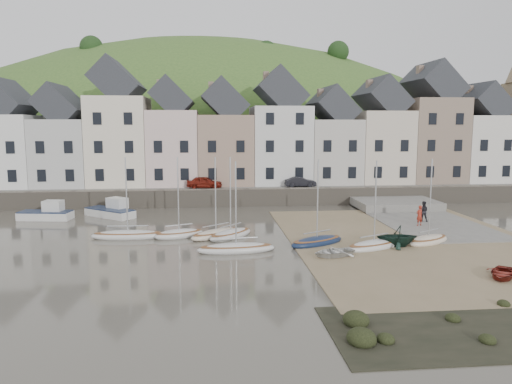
{
  "coord_description": "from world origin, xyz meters",
  "views": [
    {
      "loc": [
        -3.83,
        -33.49,
        8.55
      ],
      "look_at": [
        0.0,
        6.0,
        3.0
      ],
      "focal_mm": 34.3,
      "sensor_mm": 36.0,
      "label": 1
    }
  ],
  "objects": [
    {
      "name": "motorboat_0",
      "position": [
        -18.38,
        11.42,
        0.58
      ],
      "size": [
        4.84,
        2.41,
        1.7
      ],
      "color": "silver",
      "rests_on": "ground"
    },
    {
      "name": "townhouse_terrace",
      "position": [
        1.76,
        24.0,
        7.32
      ],
      "size": [
        61.05,
        8.0,
        13.93
      ],
      "color": "silver",
      "rests_on": "quay_land"
    },
    {
      "name": "rowboat_green",
      "position": [
        9.16,
        -1.34,
        0.8
      ],
      "size": [
        2.94,
        2.57,
        1.48
      ],
      "primitive_type": "imported",
      "rotation": [
        0.0,
        0.0,
        -1.62
      ],
      "color": "black",
      "rests_on": "beach"
    },
    {
      "name": "rowboat_white",
      "position": [
        4.1,
        -3.43,
        0.35
      ],
      "size": [
        3.27,
        2.75,
        0.58
      ],
      "primitive_type": "imported",
      "rotation": [
        0.0,
        0.0,
        -1.26
      ],
      "color": "silver",
      "rests_on": "beach"
    },
    {
      "name": "quay_street",
      "position": [
        0.0,
        20.5,
        1.55
      ],
      "size": [
        70.0,
        7.0,
        0.1
      ],
      "primitive_type": "cube",
      "color": "slate",
      "rests_on": "quay_land"
    },
    {
      "name": "sailboat_1",
      "position": [
        -6.15,
        3.21,
        0.27
      ],
      "size": [
        4.14,
        2.82,
        6.32
      ],
      "color": "silver",
      "rests_on": "ground"
    },
    {
      "name": "ground",
      "position": [
        0.0,
        0.0,
        0.0
      ],
      "size": [
        160.0,
        160.0,
        0.0
      ],
      "primitive_type": "plane",
      "color": "#4D473D",
      "rests_on": "ground"
    },
    {
      "name": "motorboat_2",
      "position": [
        -12.87,
        12.27,
        0.58
      ],
      "size": [
        5.09,
        4.59,
        1.7
      ],
      "color": "silver",
      "rests_on": "ground"
    },
    {
      "name": "sailboat_4",
      "position": [
        -2.08,
        -1.51,
        0.26
      ],
      "size": [
        5.4,
        1.91,
        6.32
      ],
      "color": "silver",
      "rests_on": "ground"
    },
    {
      "name": "sailboat_0",
      "position": [
        -9.96,
        3.23,
        0.26
      ],
      "size": [
        5.54,
        1.62,
        6.32
      ],
      "color": "silver",
      "rests_on": "ground"
    },
    {
      "name": "quay_land",
      "position": [
        0.0,
        32.0,
        0.75
      ],
      "size": [
        90.0,
        30.0,
        1.5
      ],
      "primitive_type": "cube",
      "color": "#3A5E25",
      "rests_on": "ground"
    },
    {
      "name": "sailboat_6",
      "position": [
        7.42,
        -1.63,
        0.26
      ],
      "size": [
        4.9,
        3.34,
        6.32
      ],
      "color": "silver",
      "rests_on": "ground"
    },
    {
      "name": "car_left",
      "position": [
        -4.31,
        19.5,
        2.25
      ],
      "size": [
        4.01,
        2.1,
        1.3
      ],
      "primitive_type": "imported",
      "rotation": [
        0.0,
        0.0,
        1.42
      ],
      "color": "maroon",
      "rests_on": "quay_street"
    },
    {
      "name": "sailboat_7",
      "position": [
        11.82,
        -0.56,
        0.27
      ],
      "size": [
        4.26,
        3.33,
        6.32
      ],
      "color": "beige",
      "rests_on": "ground"
    },
    {
      "name": "person_dark",
      "position": [
        14.69,
        6.72,
        1.01
      ],
      "size": [
        1.05,
        0.94,
        1.77
      ],
      "primitive_type": "imported",
      "rotation": [
        0.0,
        0.0,
        2.77
      ],
      "color": "black",
      "rests_on": "slipway"
    },
    {
      "name": "sailboat_3",
      "position": [
        -2.25,
        2.73,
        0.26
      ],
      "size": [
        4.1,
        4.19,
        6.32
      ],
      "color": "silver",
      "rests_on": "ground"
    },
    {
      "name": "beach",
      "position": [
        11.0,
        0.0,
        0.03
      ],
      "size": [
        18.0,
        26.0,
        0.06
      ],
      "primitive_type": "cube",
      "color": "#7B6A4B",
      "rests_on": "ground"
    },
    {
      "name": "hillside",
      "position": [
        -5.0,
        60.0,
        -17.99
      ],
      "size": [
        134.4,
        84.0,
        84.0
      ],
      "color": "#3A5E25",
      "rests_on": "ground"
    },
    {
      "name": "rowboat_red",
      "position": [
        12.34,
        -8.68,
        0.33
      ],
      "size": [
        3.07,
        3.19,
        0.54
      ],
      "primitive_type": "imported",
      "rotation": [
        0.0,
        0.0,
        -0.67
      ],
      "color": "maroon",
      "rests_on": "beach"
    },
    {
      "name": "sailboat_2",
      "position": [
        -3.36,
        2.96,
        0.26
      ],
      "size": [
        4.53,
        4.01,
        6.32
      ],
      "color": "beige",
      "rests_on": "ground"
    },
    {
      "name": "sailboat_5",
      "position": [
        3.76,
        -0.14,
        0.26
      ],
      "size": [
        4.69,
        3.46,
        6.32
      ],
      "color": "#142241",
      "rests_on": "ground"
    },
    {
      "name": "slipway",
      "position": [
        15.0,
        8.0,
        0.06
      ],
      "size": [
        8.0,
        18.0,
        0.12
      ],
      "primitive_type": "cube",
      "color": "slate",
      "rests_on": "ground"
    },
    {
      "name": "person_red",
      "position": [
        13.62,
        5.07,
        0.97
      ],
      "size": [
        0.72,
        0.59,
        1.7
      ],
      "primitive_type": "imported",
      "rotation": [
        0.0,
        0.0,
        3.48
      ],
      "color": "#A02C1D",
      "rests_on": "slipway"
    },
    {
      "name": "shore_rocks",
      "position": [
        6.06,
        -15.09,
        0.1
      ],
      "size": [
        14.0,
        6.0,
        0.76
      ],
      "color": "black",
      "rests_on": "ground"
    },
    {
      "name": "seawall",
      "position": [
        0.0,
        17.0,
        0.9
      ],
      "size": [
        70.0,
        1.2,
        1.8
      ],
      "primitive_type": "cube",
      "color": "slate",
      "rests_on": "ground"
    },
    {
      "name": "car_right",
      "position": [
        6.27,
        19.5,
        2.17
      ],
      "size": [
        3.45,
        1.24,
        1.13
      ],
      "primitive_type": "imported",
      "rotation": [
        0.0,
        0.0,
        1.58
      ],
      "color": "black",
      "rests_on": "quay_street"
    }
  ]
}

